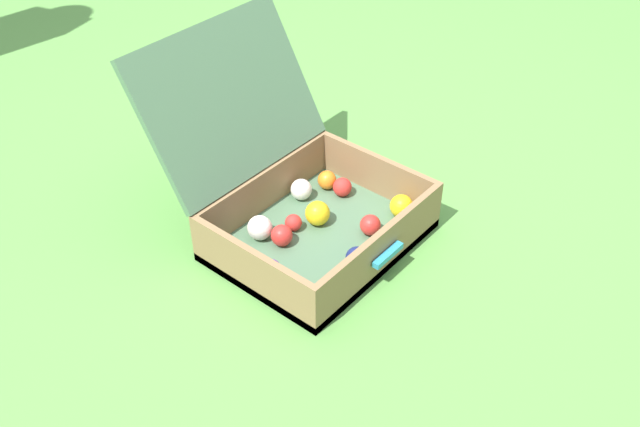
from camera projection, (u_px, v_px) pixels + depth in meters
ground_plane at (331, 220)px, 2.06m from camera, size 16.00×16.00×0.00m
open_suitcase at (297, 196)px, 1.95m from camera, size 0.54×0.66×0.52m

